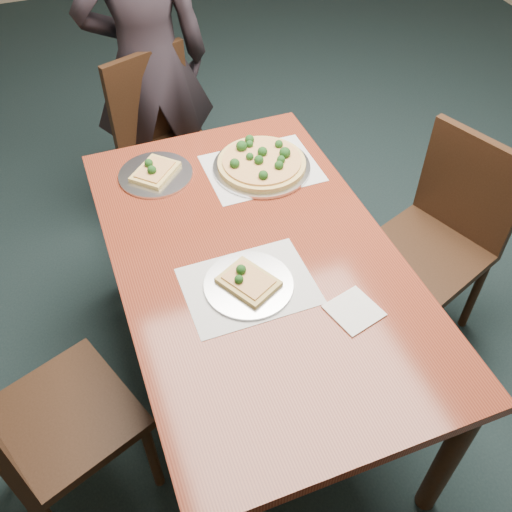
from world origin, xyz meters
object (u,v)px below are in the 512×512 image
object	(u,v)px
pizza_pan	(261,163)
dining_table	(256,275)
slice_plate_near	(248,283)
chair_left	(34,424)
slice_plate_far	(155,173)
chair_right	(442,232)
chair_far	(167,139)
diner	(148,63)

from	to	relation	value
pizza_pan	dining_table	bearing A→B (deg)	-113.25
dining_table	slice_plate_near	bearing A→B (deg)	-121.34
chair_left	slice_plate_far	xyz separation A→B (m)	(0.59, 0.74, 0.25)
chair_left	chair_right	xyz separation A→B (m)	(1.62, 0.28, 0.00)
chair_left	pizza_pan	world-z (taller)	chair_left
dining_table	slice_plate_near	size ratio (longest dim) A/B	5.36
chair_right	slice_plate_far	xyz separation A→B (m)	(-1.03, 0.46, 0.25)
slice_plate_near	pizza_pan	bearing A→B (deg)	64.98
slice_plate_far	pizza_pan	bearing A→B (deg)	-14.37
chair_left	slice_plate_far	size ratio (longest dim) A/B	3.25
chair_far	chair_right	bearing A→B (deg)	-69.26
dining_table	diner	distance (m)	1.28
diner	pizza_pan	bearing A→B (deg)	108.57
pizza_pan	slice_plate_far	bearing A→B (deg)	165.63
pizza_pan	diner	bearing A→B (deg)	105.66
chair_left	diner	size ratio (longest dim) A/B	0.56
chair_far	pizza_pan	size ratio (longest dim) A/B	2.44
chair_right	slice_plate_near	world-z (taller)	chair_right
diner	slice_plate_near	size ratio (longest dim) A/B	5.80
dining_table	slice_plate_near	distance (m)	0.17
slice_plate_far	chair_left	bearing A→B (deg)	-128.46
chair_right	diner	distance (m)	1.52
chair_far	slice_plate_far	xyz separation A→B (m)	(-0.16, -0.56, 0.25)
chair_far	diner	size ratio (longest dim) A/B	0.56
diner	slice_plate_near	bearing A→B (deg)	92.23
chair_right	slice_plate_near	distance (m)	0.94
diner	slice_plate_far	distance (m)	0.76
dining_table	chair_left	world-z (taller)	chair_left
chair_left	slice_plate_near	distance (m)	0.77
dining_table	diner	bearing A→B (deg)	92.33
diner	pizza_pan	distance (m)	0.88
dining_table	chair_far	size ratio (longest dim) A/B	1.65
chair_far	slice_plate_far	size ratio (longest dim) A/B	3.25
pizza_pan	chair_far	bearing A→B (deg)	109.42
pizza_pan	slice_plate_near	bearing A→B (deg)	-115.02
chair_far	pizza_pan	bearing A→B (deg)	-90.40
slice_plate_far	diner	bearing A→B (deg)	78.25
dining_table	slice_plate_near	xyz separation A→B (m)	(-0.07, -0.11, 0.11)
chair_far	slice_plate_far	bearing A→B (deg)	-125.82
pizza_pan	slice_plate_near	distance (m)	0.60
chair_far	slice_plate_near	size ratio (longest dim) A/B	3.25
chair_left	slice_plate_near	bearing A→B (deg)	-103.45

